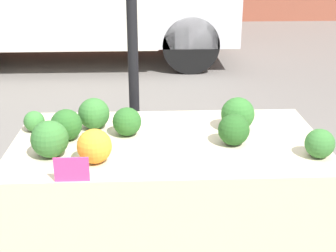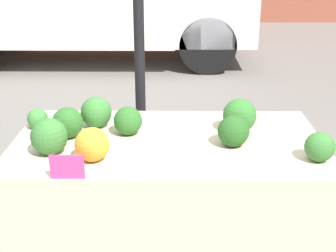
{
  "view_description": "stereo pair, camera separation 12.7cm",
  "coord_description": "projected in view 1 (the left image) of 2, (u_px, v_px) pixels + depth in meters",
  "views": [
    {
      "loc": [
        -0.1,
        -2.29,
        1.8
      ],
      "look_at": [
        0.0,
        0.0,
        0.89
      ],
      "focal_mm": 50.0,
      "sensor_mm": 36.0,
      "label": 1
    },
    {
      "loc": [
        0.02,
        -2.29,
        1.8
      ],
      "look_at": [
        0.0,
        0.0,
        0.89
      ],
      "focal_mm": 50.0,
      "sensor_mm": 36.0,
      "label": 2
    }
  ],
  "objects": [
    {
      "name": "broccoli_head_6",
      "position": [
        66.0,
        125.0,
        2.47
      ],
      "size": [
        0.17,
        0.17,
        0.17
      ],
      "color": "#285B23",
      "rests_on": "market_table"
    },
    {
      "name": "price_sign",
      "position": [
        72.0,
        170.0,
        2.05
      ],
      "size": [
        0.15,
        0.01,
        0.12
      ],
      "color": "#E53D84",
      "rests_on": "market_table"
    },
    {
      "name": "tent_pole",
      "position": [
        132.0,
        15.0,
        3.01
      ],
      "size": [
        0.07,
        0.07,
        2.7
      ],
      "color": "black",
      "rests_on": "ground_plane"
    },
    {
      "name": "orange_cauliflower",
      "position": [
        94.0,
        146.0,
        2.22
      ],
      "size": [
        0.17,
        0.17,
        0.17
      ],
      "color": "orange",
      "rests_on": "market_table"
    },
    {
      "name": "broccoli_head_1",
      "position": [
        320.0,
        143.0,
        2.27
      ],
      "size": [
        0.14,
        0.14,
        0.14
      ],
      "color": "#336B2D",
      "rests_on": "market_table"
    },
    {
      "name": "broccoli_head_3",
      "position": [
        34.0,
        121.0,
        2.59
      ],
      "size": [
        0.12,
        0.12,
        0.12
      ],
      "color": "#387533",
      "rests_on": "market_table"
    },
    {
      "name": "broccoli_head_4",
      "position": [
        50.0,
        139.0,
        2.28
      ],
      "size": [
        0.18,
        0.18,
        0.18
      ],
      "color": "#336B2D",
      "rests_on": "market_table"
    },
    {
      "name": "broccoli_head_0",
      "position": [
        127.0,
        122.0,
        2.53
      ],
      "size": [
        0.16,
        0.16,
        0.16
      ],
      "color": "#285B23",
      "rests_on": "market_table"
    },
    {
      "name": "market_table",
      "position": [
        169.0,
        162.0,
        2.48
      ],
      "size": [
        1.65,
        0.91,
        0.81
      ],
      "color": "beige",
      "rests_on": "ground_plane"
    },
    {
      "name": "broccoli_head_2",
      "position": [
        234.0,
        130.0,
        2.41
      ],
      "size": [
        0.16,
        0.16,
        0.16
      ],
      "color": "#23511E",
      "rests_on": "market_table"
    },
    {
      "name": "romanesco_head",
      "position": [
        94.0,
        139.0,
        2.37
      ],
      "size": [
        0.14,
        0.14,
        0.11
      ],
      "color": "#93B238",
      "rests_on": "market_table"
    },
    {
      "name": "broccoli_head_7",
      "position": [
        238.0,
        114.0,
        2.6
      ],
      "size": [
        0.19,
        0.19,
        0.19
      ],
      "color": "#2D6628",
      "rests_on": "market_table"
    },
    {
      "name": "broccoli_head_5",
      "position": [
        94.0,
        113.0,
        2.62
      ],
      "size": [
        0.18,
        0.18,
        0.18
      ],
      "color": "#336B2D",
      "rests_on": "market_table"
    }
  ]
}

